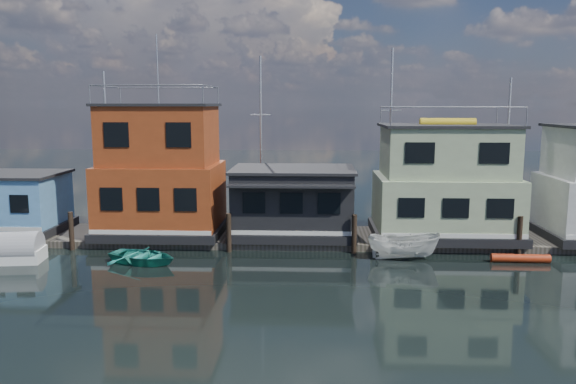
# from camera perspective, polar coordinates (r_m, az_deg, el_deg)

# --- Properties ---
(ground) EXTENTS (160.00, 160.00, 0.00)m
(ground) POSITION_cam_1_polar(r_m,az_deg,el_deg) (22.82, 0.61, -12.21)
(ground) COLOR black
(ground) RESTS_ON ground
(dock) EXTENTS (48.00, 5.00, 0.40)m
(dock) POSITION_cam_1_polar(r_m,az_deg,el_deg) (34.23, 1.36, -4.65)
(dock) COLOR #595147
(dock) RESTS_ON ground
(houseboat_blue) EXTENTS (6.40, 4.90, 3.66)m
(houseboat_blue) POSITION_cam_1_polar(r_m,az_deg,el_deg) (38.67, -26.36, -0.98)
(houseboat_blue) COLOR black
(houseboat_blue) RESTS_ON dock
(houseboat_red) EXTENTS (7.40, 5.90, 11.86)m
(houseboat_red) POSITION_cam_1_polar(r_m,az_deg,el_deg) (34.78, -12.76, 1.89)
(houseboat_red) COLOR black
(houseboat_red) RESTS_ON dock
(houseboat_dark) EXTENTS (7.40, 6.10, 4.06)m
(houseboat_dark) POSITION_cam_1_polar(r_m,az_deg,el_deg) (33.78, 0.52, -0.99)
(houseboat_dark) COLOR black
(houseboat_dark) RESTS_ON dock
(houseboat_green) EXTENTS (8.40, 5.90, 7.03)m
(houseboat_green) POSITION_cam_1_polar(r_m,az_deg,el_deg) (34.47, 15.65, 0.79)
(houseboat_green) COLOR black
(houseboat_green) RESTS_ON dock
(pilings) EXTENTS (42.28, 0.28, 2.20)m
(pilings) POSITION_cam_1_polar(r_m,az_deg,el_deg) (31.31, 0.63, -4.24)
(pilings) COLOR #2D2116
(pilings) RESTS_ON ground
(background_masts) EXTENTS (36.40, 0.16, 12.00)m
(background_masts) POSITION_cam_1_polar(r_m,az_deg,el_deg) (39.56, 8.53, 4.94)
(background_masts) COLOR silver
(background_masts) RESTS_ON ground
(tarp_runabout) EXTENTS (4.43, 2.22, 1.72)m
(tarp_runabout) POSITION_cam_1_polar(r_m,az_deg,el_deg) (33.20, -27.18, -5.29)
(tarp_runabout) COLOR white
(tarp_runabout) RESTS_ON ground
(red_kayak) EXTENTS (3.03, 0.51, 0.44)m
(red_kayak) POSITION_cam_1_polar(r_m,az_deg,el_deg) (32.07, 22.53, -6.23)
(red_kayak) COLOR #B33113
(red_kayak) RESTS_ON ground
(motorboat) EXTENTS (3.87, 1.53, 1.48)m
(motorboat) POSITION_cam_1_polar(r_m,az_deg,el_deg) (30.67, 11.70, -5.40)
(motorboat) COLOR silver
(motorboat) RESTS_ON ground
(dinghy_teal) EXTENTS (4.44, 3.78, 0.78)m
(dinghy_teal) POSITION_cam_1_polar(r_m,az_deg,el_deg) (30.36, -14.50, -6.33)
(dinghy_teal) COLOR teal
(dinghy_teal) RESTS_ON ground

